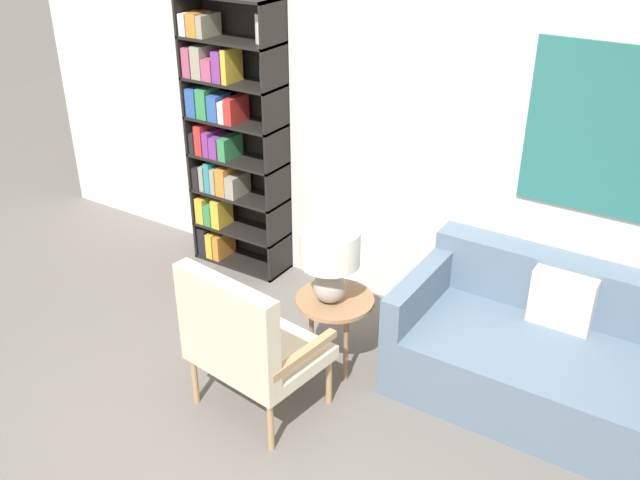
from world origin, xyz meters
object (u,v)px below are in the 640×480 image
Objects in this scene: armchair at (244,339)px; side_table at (335,307)px; table_lamp at (330,256)px; couch at (546,354)px; bookshelf at (227,138)px.

armchair is 0.67m from side_table.
side_table is 1.08× the size of table_lamp.
table_lamp is (-1.19, -0.48, 0.52)m from couch.
side_table is at bearing 72.90° from armchair.
couch is 1.38m from table_lamp.
couch is at bearing 21.82° from table_lamp.
armchair is at bearing -48.95° from bookshelf.
couch is (2.57, -0.30, -0.74)m from bookshelf.
table_lamp is at bearing -158.18° from couch.
armchair is 1.99× the size of table_lamp.
armchair is at bearing -107.10° from side_table.
bookshelf reaches higher than table_lamp.
bookshelf is 2.19× the size of armchair.
table_lamp is at bearing -110.27° from side_table.
couch is 1.27m from side_table.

